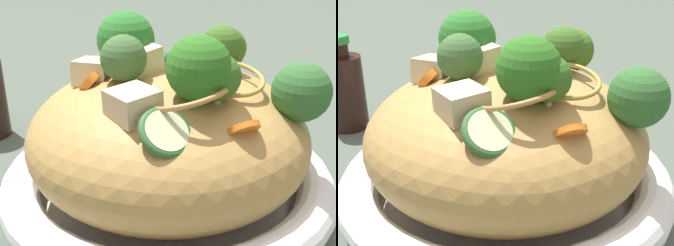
# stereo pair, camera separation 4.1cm
# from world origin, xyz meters

# --- Properties ---
(ground_plane) EXTENTS (3.00, 3.00, 0.00)m
(ground_plane) POSITION_xyz_m (0.00, 0.00, 0.00)
(ground_plane) COLOR #455046
(serving_bowl) EXTENTS (0.30, 0.30, 0.05)m
(serving_bowl) POSITION_xyz_m (0.00, 0.00, 0.03)
(serving_bowl) COLOR white
(serving_bowl) RESTS_ON ground_plane
(noodle_heap) EXTENTS (0.25, 0.25, 0.13)m
(noodle_heap) POSITION_xyz_m (0.00, -0.00, 0.08)
(noodle_heap) COLOR #AC8448
(noodle_heap) RESTS_ON serving_bowl
(broccoli_florets) EXTENTS (0.22, 0.19, 0.09)m
(broccoli_florets) POSITION_xyz_m (0.03, 0.00, 0.15)
(broccoli_florets) COLOR #92B170
(broccoli_florets) RESTS_ON serving_bowl
(carrot_coins) EXTENTS (0.16, 0.17, 0.04)m
(carrot_coins) POSITION_xyz_m (-0.04, 0.01, 0.13)
(carrot_coins) COLOR orange
(carrot_coins) RESTS_ON serving_bowl
(zucchini_slices) EXTENTS (0.10, 0.17, 0.05)m
(zucchini_slices) POSITION_xyz_m (0.01, -0.02, 0.14)
(zucchini_slices) COLOR beige
(zucchini_slices) RESTS_ON serving_bowl
(chicken_chunks) EXTENTS (0.09, 0.15, 0.04)m
(chicken_chunks) POSITION_xyz_m (-0.04, -0.01, 0.14)
(chicken_chunks) COLOR beige
(chicken_chunks) RESTS_ON serving_bowl
(soy_sauce_bottle) EXTENTS (0.05, 0.05, 0.12)m
(soy_sauce_bottle) POSITION_xyz_m (-0.25, 0.14, 0.05)
(soy_sauce_bottle) COLOR black
(soy_sauce_bottle) RESTS_ON ground_plane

